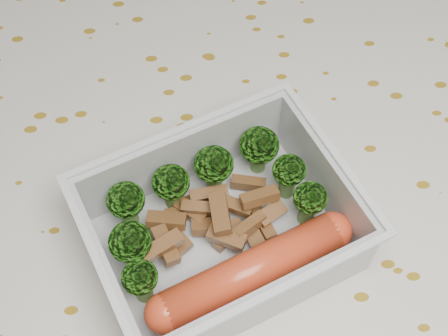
{
  "coord_description": "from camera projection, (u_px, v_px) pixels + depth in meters",
  "views": [
    {
      "loc": [
        -0.02,
        -0.21,
        1.14
      ],
      "look_at": [
        -0.0,
        0.01,
        0.78
      ],
      "focal_mm": 50.0,
      "sensor_mm": 36.0,
      "label": 1
    }
  ],
  "objects": [
    {
      "name": "broccoli_florets",
      "position": [
        203.0,
        195.0,
        0.4
      ],
      "size": [
        0.14,
        0.11,
        0.04
      ],
      "color": "#608C3F",
      "rests_on": "lunch_container"
    },
    {
      "name": "sausage",
      "position": [
        252.0,
        271.0,
        0.38
      ],
      "size": [
        0.13,
        0.07,
        0.03
      ],
      "color": "red",
      "rests_on": "lunch_container"
    },
    {
      "name": "lunch_container",
      "position": [
        222.0,
        232.0,
        0.4
      ],
      "size": [
        0.2,
        0.18,
        0.06
      ],
      "color": "silver",
      "rests_on": "tablecloth"
    },
    {
      "name": "dining_table",
      "position": [
        228.0,
        247.0,
        0.51
      ],
      "size": [
        1.4,
        0.9,
        0.75
      ],
      "color": "brown",
      "rests_on": "ground"
    },
    {
      "name": "meat_pile",
      "position": [
        213.0,
        220.0,
        0.41
      ],
      "size": [
        0.1,
        0.07,
        0.03
      ],
      "color": "brown",
      "rests_on": "lunch_container"
    },
    {
      "name": "tablecloth",
      "position": [
        228.0,
        219.0,
        0.47
      ],
      "size": [
        1.46,
        0.96,
        0.19
      ],
      "color": "silver",
      "rests_on": "dining_table"
    }
  ]
}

